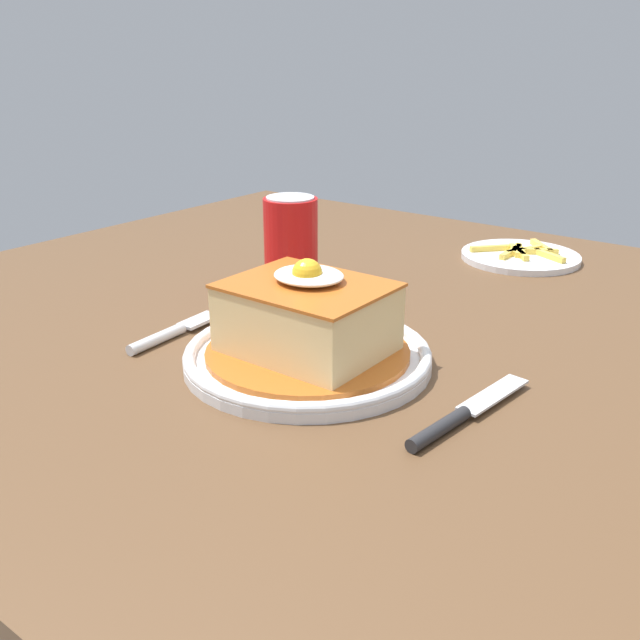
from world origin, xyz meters
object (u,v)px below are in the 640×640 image
Objects in this scene: main_plate at (308,355)px; fork at (171,333)px; side_plate_fries at (521,256)px; soda_can at (291,247)px; knife at (456,418)px.

main_plate is 1.71× the size of fork.
main_plate is 0.48m from side_plate_fries.
soda_can is at bearing -117.31° from side_plate_fries.
main_plate is at bearing -92.86° from side_plate_fries.
knife is 1.34× the size of soda_can.
soda_can is at bearing 133.72° from main_plate.
side_plate_fries is at bearing 70.50° from fork.
knife is (0.17, -0.02, -0.00)m from main_plate.
knife is at bearing -6.94° from main_plate.
main_plate is at bearing 13.04° from fork.
side_plate_fries is at bearing 87.14° from main_plate.
knife is at bearing -73.41° from side_plate_fries.
main_plate is at bearing -46.28° from soda_can.
side_plate_fries is at bearing 62.69° from soda_can.
fork is at bearing -94.14° from soda_can.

